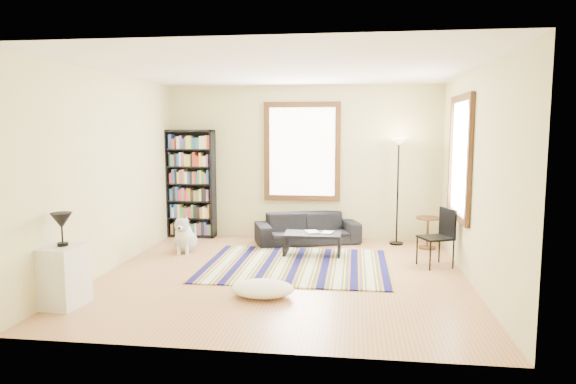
# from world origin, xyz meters

# --- Properties ---
(floor) EXTENTS (5.00, 5.00, 0.10)m
(floor) POSITION_xyz_m (0.00, 0.00, -0.05)
(floor) COLOR tan
(floor) RESTS_ON ground
(ceiling) EXTENTS (5.00, 5.00, 0.10)m
(ceiling) POSITION_xyz_m (0.00, 0.00, 2.85)
(ceiling) COLOR white
(ceiling) RESTS_ON floor
(wall_back) EXTENTS (5.00, 0.10, 2.80)m
(wall_back) POSITION_xyz_m (0.00, 2.55, 1.40)
(wall_back) COLOR beige
(wall_back) RESTS_ON floor
(wall_front) EXTENTS (5.00, 0.10, 2.80)m
(wall_front) POSITION_xyz_m (0.00, -2.55, 1.40)
(wall_front) COLOR beige
(wall_front) RESTS_ON floor
(wall_left) EXTENTS (0.10, 5.00, 2.80)m
(wall_left) POSITION_xyz_m (-2.55, 0.00, 1.40)
(wall_left) COLOR beige
(wall_left) RESTS_ON floor
(wall_right) EXTENTS (0.10, 5.00, 2.80)m
(wall_right) POSITION_xyz_m (2.55, 0.00, 1.40)
(wall_right) COLOR beige
(wall_right) RESTS_ON floor
(window_back) EXTENTS (1.20, 0.06, 1.60)m
(window_back) POSITION_xyz_m (0.00, 2.47, 1.60)
(window_back) COLOR white
(window_back) RESTS_ON wall_back
(window_right) EXTENTS (0.06, 1.20, 1.60)m
(window_right) POSITION_xyz_m (2.47, 0.80, 1.60)
(window_right) COLOR white
(window_right) RESTS_ON wall_right
(rug) EXTENTS (2.73, 2.18, 0.02)m
(rug) POSITION_xyz_m (0.12, 0.49, 0.01)
(rug) COLOR #0F0D44
(rug) RESTS_ON floor
(sofa) EXTENTS (1.26, 1.94, 0.53)m
(sofa) POSITION_xyz_m (0.14, 2.05, 0.26)
(sofa) COLOR black
(sofa) RESTS_ON floor
(bookshelf) EXTENTS (0.90, 0.30, 2.00)m
(bookshelf) POSITION_xyz_m (-2.07, 2.32, 1.00)
(bookshelf) COLOR black
(bookshelf) RESTS_ON floor
(coffee_table) EXTENTS (0.99, 0.70, 0.36)m
(coffee_table) POSITION_xyz_m (0.31, 1.17, 0.18)
(coffee_table) COLOR black
(coffee_table) RESTS_ON floor
(book_a) EXTENTS (0.30, 0.26, 0.02)m
(book_a) POSITION_xyz_m (0.21, 1.17, 0.37)
(book_a) COLOR beige
(book_a) RESTS_ON coffee_table
(book_b) EXTENTS (0.22, 0.27, 0.02)m
(book_b) POSITION_xyz_m (0.46, 1.22, 0.37)
(book_b) COLOR beige
(book_b) RESTS_ON coffee_table
(floor_cushion) EXTENTS (0.94, 0.85, 0.19)m
(floor_cushion) POSITION_xyz_m (-0.12, -0.94, 0.10)
(floor_cushion) COLOR beige
(floor_cushion) RESTS_ON floor
(floor_lamp) EXTENTS (0.34, 0.34, 1.86)m
(floor_lamp) POSITION_xyz_m (1.71, 2.15, 0.93)
(floor_lamp) COLOR black
(floor_lamp) RESTS_ON floor
(side_table) EXTENTS (0.48, 0.48, 0.54)m
(side_table) POSITION_xyz_m (2.20, 1.88, 0.27)
(side_table) COLOR #4B2D12
(side_table) RESTS_ON floor
(folding_chair) EXTENTS (0.55, 0.54, 0.86)m
(folding_chair) POSITION_xyz_m (2.15, 0.73, 0.43)
(folding_chair) COLOR black
(folding_chair) RESTS_ON floor
(white_cabinet) EXTENTS (0.42, 0.53, 0.70)m
(white_cabinet) POSITION_xyz_m (-2.30, -1.56, 0.35)
(white_cabinet) COLOR silver
(white_cabinet) RESTS_ON floor
(table_lamp) EXTENTS (0.30, 0.30, 0.38)m
(table_lamp) POSITION_xyz_m (-2.30, -1.56, 0.89)
(table_lamp) COLOR black
(table_lamp) RESTS_ON white_cabinet
(dog) EXTENTS (0.46, 0.62, 0.59)m
(dog) POSITION_xyz_m (-1.78, 1.13, 0.30)
(dog) COLOR silver
(dog) RESTS_ON floor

